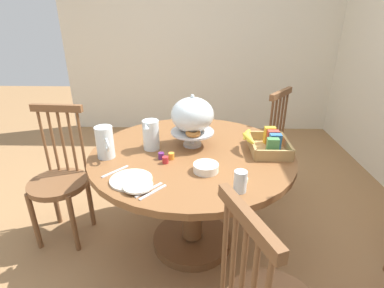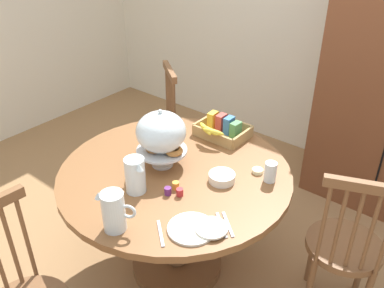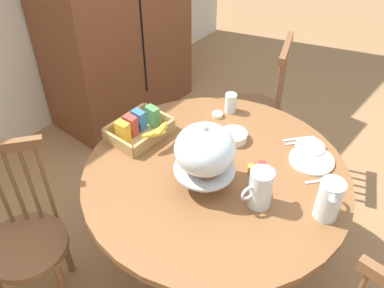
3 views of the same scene
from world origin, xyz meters
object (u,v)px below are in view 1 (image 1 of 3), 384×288
(drinking_glass, at_px, (240,181))
(dining_table, at_px, (192,178))
(china_plate_small, at_px, (138,186))
(pastry_stand_with_dome, at_px, (192,117))
(cereal_bowl, at_px, (206,168))
(milk_pitcher, at_px, (151,136))
(cereal_basket, at_px, (268,144))
(windsor_chair_by_cabinet, at_px, (60,182))
(butter_dish, at_px, (242,180))
(windsor_chair_near_window, at_px, (260,146))
(china_plate_large, at_px, (131,180))
(orange_juice_pitcher, at_px, (105,144))

(drinking_glass, bearing_deg, dining_table, -151.39)
(drinking_glass, bearing_deg, china_plate_small, -90.99)
(pastry_stand_with_dome, height_order, cereal_bowl, pastry_stand_with_dome)
(milk_pitcher, distance_m, cereal_basket, 0.74)
(pastry_stand_with_dome, xyz_separation_m, china_plate_small, (0.53, -0.26, -0.18))
(cereal_bowl, bearing_deg, windsor_chair_by_cabinet, -108.37)
(pastry_stand_with_dome, bearing_deg, cereal_bowl, 13.42)
(butter_dish, bearing_deg, milk_pitcher, -126.87)
(windsor_chair_near_window, xyz_separation_m, china_plate_large, (1.10, -0.90, 0.29))
(dining_table, xyz_separation_m, milk_pitcher, (-0.03, -0.26, 0.28))
(windsor_chair_near_window, xyz_separation_m, windsor_chair_by_cabinet, (0.65, -1.52, 0.00))
(china_plate_large, height_order, drinking_glass, drinking_glass)
(cereal_basket, xyz_separation_m, china_plate_small, (0.47, -0.73, -0.03))
(windsor_chair_near_window, relative_size, windsor_chair_by_cabinet, 1.00)
(china_plate_large, xyz_separation_m, cereal_bowl, (-0.11, 0.39, 0.02))
(dining_table, bearing_deg, orange_juice_pitcher, -79.63)
(cereal_bowl, xyz_separation_m, drinking_glass, (0.19, 0.16, 0.03))
(windsor_chair_by_cabinet, height_order, pastry_stand_with_dome, pastry_stand_with_dome)
(china_plate_large, height_order, butter_dish, butter_dish)
(dining_table, distance_m, cereal_basket, 0.54)
(china_plate_small, bearing_deg, windsor_chair_by_cabinet, -127.63)
(milk_pitcher, distance_m, drinking_glass, 0.70)
(china_plate_small, height_order, cereal_bowl, cereal_bowl)
(china_plate_small, bearing_deg, orange_juice_pitcher, -143.27)
(pastry_stand_with_dome, bearing_deg, butter_dish, 30.64)
(orange_juice_pitcher, height_order, butter_dish, orange_juice_pitcher)
(pastry_stand_with_dome, height_order, butter_dish, pastry_stand_with_dome)
(dining_table, relative_size, china_plate_small, 8.52)
(cereal_basket, xyz_separation_m, china_plate_large, (0.39, -0.79, -0.04))
(orange_juice_pitcher, distance_m, china_plate_large, 0.35)
(milk_pitcher, relative_size, china_plate_small, 1.27)
(windsor_chair_by_cabinet, height_order, china_plate_large, windsor_chair_by_cabinet)
(milk_pitcher, distance_m, china_plate_small, 0.48)
(cereal_basket, xyz_separation_m, butter_dish, (0.39, -0.21, -0.04))
(windsor_chair_by_cabinet, relative_size, butter_dish, 16.25)
(pastry_stand_with_dome, relative_size, drinking_glass, 3.13)
(china_plate_large, xyz_separation_m, drinking_glass, (0.08, 0.55, 0.05))
(windsor_chair_by_cabinet, height_order, milk_pitcher, windsor_chair_by_cabinet)
(china_plate_large, bearing_deg, windsor_chair_by_cabinet, -125.59)
(china_plate_small, distance_m, butter_dish, 0.53)
(windsor_chair_near_window, xyz_separation_m, orange_juice_pitcher, (0.83, -1.10, 0.38))
(dining_table, distance_m, butter_dish, 0.50)
(orange_juice_pitcher, xyz_separation_m, cereal_basket, (-0.12, 0.99, -0.04))
(pastry_stand_with_dome, bearing_deg, china_plate_large, -33.88)
(windsor_chair_by_cabinet, relative_size, cereal_bowl, 6.96)
(milk_pitcher, bearing_deg, china_plate_large, -6.80)
(china_plate_large, bearing_deg, orange_juice_pitcher, -142.70)
(milk_pitcher, relative_size, butter_dish, 3.18)
(orange_juice_pitcher, height_order, drinking_glass, orange_juice_pitcher)
(cereal_basket, bearing_deg, pastry_stand_with_dome, -97.77)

